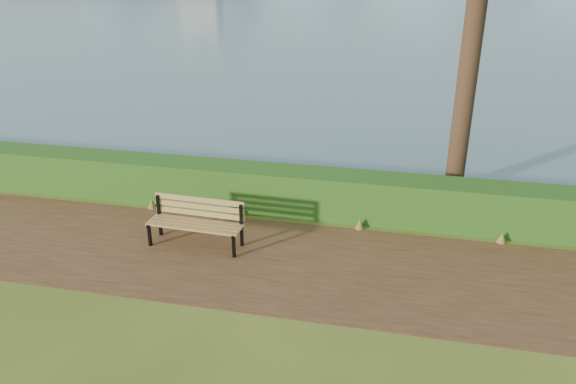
# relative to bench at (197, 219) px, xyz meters

# --- Properties ---
(ground) EXTENTS (140.00, 140.00, 0.00)m
(ground) POSITION_rel_bench_xyz_m (1.56, -0.70, -0.56)
(ground) COLOR #465618
(ground) RESTS_ON ground
(path) EXTENTS (40.00, 3.40, 0.01)m
(path) POSITION_rel_bench_xyz_m (1.56, -0.40, -0.55)
(path) COLOR #4F271B
(path) RESTS_ON ground
(hedge) EXTENTS (32.00, 0.85, 1.00)m
(hedge) POSITION_rel_bench_xyz_m (1.56, 1.90, -0.06)
(hedge) COLOR #1E4614
(hedge) RESTS_ON ground
(bench) EXTENTS (1.95, 0.65, 0.96)m
(bench) POSITION_rel_bench_xyz_m (0.00, 0.00, 0.00)
(bench) COLOR black
(bench) RESTS_ON ground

